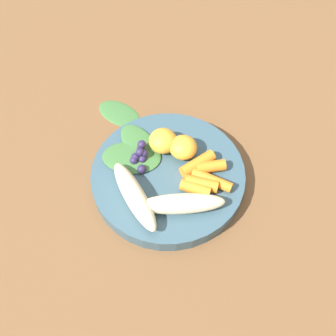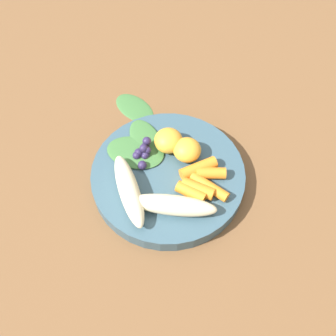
# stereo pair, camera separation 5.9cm
# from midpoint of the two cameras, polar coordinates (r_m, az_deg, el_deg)

# --- Properties ---
(ground_plane) EXTENTS (2.40, 2.40, 0.00)m
(ground_plane) POSITION_cam_midpoint_polar(r_m,az_deg,el_deg) (0.62, -2.72, -2.04)
(ground_plane) COLOR brown
(bowl) EXTENTS (0.24, 0.24, 0.03)m
(bowl) POSITION_cam_midpoint_polar(r_m,az_deg,el_deg) (0.61, -2.76, -1.40)
(bowl) COLOR #385666
(bowl) RESTS_ON ground_plane
(banana_peeled_left) EXTENTS (0.07, 0.13, 0.03)m
(banana_peeled_left) POSITION_cam_midpoint_polar(r_m,az_deg,el_deg) (0.55, -1.08, -5.58)
(banana_peeled_left) COLOR beige
(banana_peeled_left) RESTS_ON bowl
(banana_peeled_right) EXTENTS (0.11, 0.11, 0.03)m
(banana_peeled_right) POSITION_cam_midpoint_polar(r_m,az_deg,el_deg) (0.56, -8.02, -4.36)
(banana_peeled_right) COLOR beige
(banana_peeled_right) RESTS_ON bowl
(orange_segment_near) EXTENTS (0.05, 0.05, 0.03)m
(orange_segment_near) POSITION_cam_midpoint_polar(r_m,az_deg,el_deg) (0.61, -3.51, 3.86)
(orange_segment_near) COLOR #F4A833
(orange_segment_near) RESTS_ON bowl
(orange_segment_far) EXTENTS (0.04, 0.04, 0.03)m
(orange_segment_far) POSITION_cam_midpoint_polar(r_m,az_deg,el_deg) (0.60, -0.49, 2.89)
(orange_segment_far) COLOR #F4A833
(orange_segment_far) RESTS_ON bowl
(carrot_front) EXTENTS (0.02, 0.05, 0.02)m
(carrot_front) POSITION_cam_midpoint_polar(r_m,az_deg,el_deg) (0.57, 1.19, -3.26)
(carrot_front) COLOR orange
(carrot_front) RESTS_ON bowl
(carrot_mid_left) EXTENTS (0.02, 0.05, 0.02)m
(carrot_mid_left) POSITION_cam_midpoint_polar(r_m,az_deg,el_deg) (0.57, 2.10, -2.57)
(carrot_mid_left) COLOR orange
(carrot_mid_left) RESTS_ON bowl
(carrot_mid_right) EXTENTS (0.03, 0.06, 0.02)m
(carrot_mid_right) POSITION_cam_midpoint_polar(r_m,az_deg,el_deg) (0.58, 3.82, -1.68)
(carrot_mid_right) COLOR orange
(carrot_mid_right) RESTS_ON bowl
(carrot_rear) EXTENTS (0.04, 0.05, 0.02)m
(carrot_rear) POSITION_cam_midpoint_polar(r_m,az_deg,el_deg) (0.59, 3.57, -0.01)
(carrot_rear) COLOR orange
(carrot_rear) RESTS_ON bowl
(carrot_small) EXTENTS (0.06, 0.05, 0.02)m
(carrot_small) POSITION_cam_midpoint_polar(r_m,az_deg,el_deg) (0.59, 1.62, 0.41)
(carrot_small) COLOR orange
(carrot_small) RESTS_ON bowl
(blueberry_pile) EXTENTS (0.05, 0.03, 0.03)m
(blueberry_pile) POSITION_cam_midpoint_polar(r_m,az_deg,el_deg) (0.60, -6.98, 1.57)
(blueberry_pile) COLOR #2D234C
(blueberry_pile) RESTS_ON bowl
(coconut_shred_patch) EXTENTS (0.04, 0.04, 0.00)m
(coconut_shred_patch) POSITION_cam_midpoint_polar(r_m,az_deg,el_deg) (0.62, -8.86, 1.40)
(coconut_shred_patch) COLOR white
(coconut_shred_patch) RESTS_ON bowl
(kale_leaf_left) EXTENTS (0.10, 0.11, 0.00)m
(kale_leaf_left) POSITION_cam_midpoint_polar(r_m,az_deg,el_deg) (0.63, -6.81, 3.25)
(kale_leaf_left) COLOR #3D7038
(kale_leaf_left) RESTS_ON bowl
(kale_leaf_right) EXTENTS (0.08, 0.10, 0.00)m
(kale_leaf_right) POSITION_cam_midpoint_polar(r_m,az_deg,el_deg) (0.61, -8.24, 1.36)
(kale_leaf_right) COLOR #3D7038
(kale_leaf_right) RESTS_ON bowl
(kale_leaf_stray) EXTENTS (0.07, 0.10, 0.01)m
(kale_leaf_stray) POSITION_cam_midpoint_polar(r_m,az_deg,el_deg) (0.71, -9.67, 7.96)
(kale_leaf_stray) COLOR #3D7038
(kale_leaf_stray) RESTS_ON ground_plane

